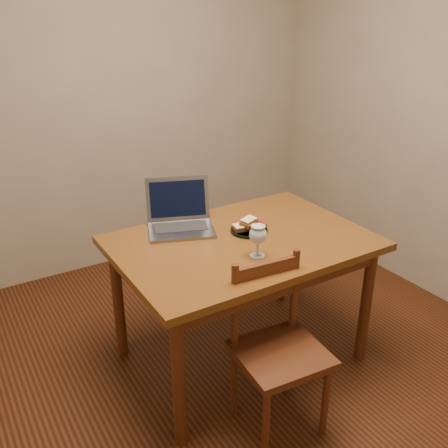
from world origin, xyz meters
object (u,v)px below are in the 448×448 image
table (242,254)px  chair (278,342)px  milk_glass (258,241)px  laptop (180,215)px  plate (249,230)px

table → chair: bearing=-103.9°
chair → milk_glass: (0.08, 0.29, 0.37)m
milk_glass → laptop: bearing=107.1°
chair → milk_glass: size_ratio=2.60×
table → milk_glass: 0.26m
plate → laptop: (-0.28, 0.26, 0.06)m
table → chair: chair is taller
table → laptop: laptop is taller
plate → milk_glass: bearing=-116.1°
laptop → chair: bearing=-63.7°
table → laptop: bearing=121.8°
table → plate: size_ratio=6.55×
chair → milk_glass: 0.48m
chair → laptop: 0.88m
chair → plate: chair is taller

